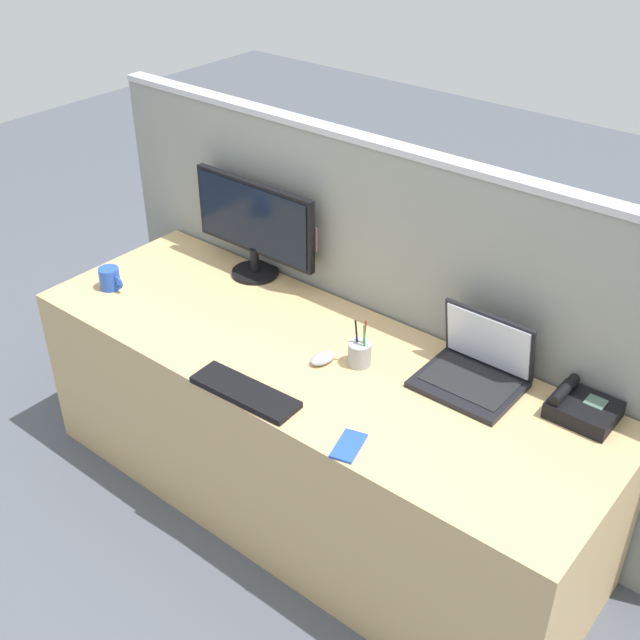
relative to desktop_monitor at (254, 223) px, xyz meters
name	(u,v)px	position (x,y,z in m)	size (l,w,h in m)	color
ground_plane	(312,501)	(0.55, -0.31, -0.94)	(10.00, 10.00, 0.00)	#4C515B
desk	(312,433)	(0.55, -0.31, -0.58)	(2.20, 0.74, 0.71)	tan
cubicle_divider	(379,312)	(0.55, 0.10, -0.25)	(2.65, 0.07, 1.37)	gray
desktop_monitor	(254,223)	(0.00, 0.00, 0.00)	(0.59, 0.19, 0.40)	black
laptop	(476,367)	(1.07, -0.08, -0.17)	(0.33, 0.27, 0.24)	black
desk_phone	(582,408)	(1.42, -0.03, -0.20)	(0.20, 0.17, 0.09)	black
keyboard_main	(245,392)	(0.52, -0.62, -0.22)	(0.39, 0.12, 0.02)	black
computer_mouse_right_hand	(323,358)	(0.60, -0.31, -0.21)	(0.06, 0.10, 0.03)	#9EA0A8
pen_cup	(360,353)	(0.71, -0.24, -0.18)	(0.08, 0.08, 0.17)	#99999E
cell_phone_blue_case	(348,446)	(0.94, -0.61, -0.22)	(0.07, 0.14, 0.01)	blue
coffee_mug	(110,278)	(-0.37, -0.45, -0.18)	(0.12, 0.08, 0.09)	blue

